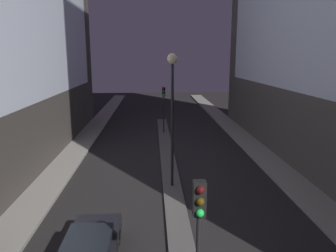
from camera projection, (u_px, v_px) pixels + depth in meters
The scene contains 5 objects.
median_strip at pixel (169, 166), 23.05m from camera, with size 1.09×34.41×0.12m.
traffic_light_near at pixel (199, 227), 8.17m from camera, with size 0.32×0.42×4.56m.
traffic_light_mid at pixel (164, 99), 32.20m from camera, with size 0.32×0.42×4.56m.
street_lamp at pixel (172, 92), 18.29m from camera, with size 0.58×0.58×7.69m.
car_left_lane at pixel (90, 250), 11.90m from camera, with size 1.89×4.67×1.40m.
Camera 1 is at (-1.13, -3.71, 7.65)m, focal length 35.00 mm.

